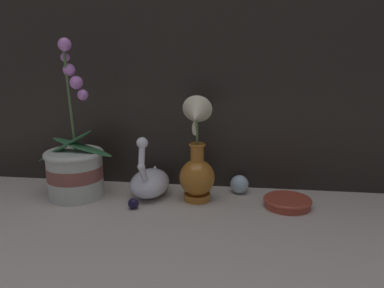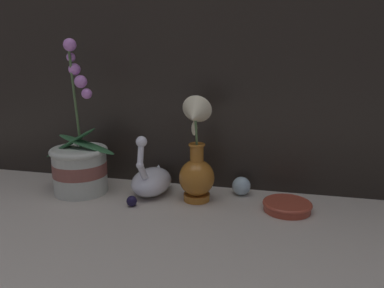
{
  "view_description": "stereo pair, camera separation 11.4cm",
  "coord_description": "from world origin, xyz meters",
  "views": [
    {
      "loc": [
        0.18,
        -0.98,
        0.45
      ],
      "look_at": [
        0.04,
        0.12,
        0.18
      ],
      "focal_mm": 35.0,
      "sensor_mm": 36.0,
      "label": 1
    },
    {
      "loc": [
        0.29,
        -0.95,
        0.45
      ],
      "look_at": [
        0.04,
        0.12,
        0.18
      ],
      "focal_mm": 35.0,
      "sensor_mm": 36.0,
      "label": 2
    }
  ],
  "objects": [
    {
      "name": "amber_dish",
      "position": [
        0.33,
        0.1,
        0.02
      ],
      "size": [
        0.14,
        0.14,
        0.03
      ],
      "color": "#A8422D",
      "rests_on": "ground_plane"
    },
    {
      "name": "blue_vase",
      "position": [
        0.06,
        0.11,
        0.12
      ],
      "size": [
        0.11,
        0.13,
        0.33
      ],
      "color": "#B26B23",
      "rests_on": "ground_plane"
    },
    {
      "name": "glass_sphere",
      "position": [
        0.19,
        0.19,
        0.03
      ],
      "size": [
        0.06,
        0.06,
        0.06
      ],
      "color": "silver",
      "rests_on": "ground_plane"
    },
    {
      "name": "window_backdrop",
      "position": [
        0.0,
        0.26,
        0.6
      ],
      "size": [
        2.8,
        0.03,
        1.2
      ],
      "color": "black",
      "rests_on": "ground_plane"
    },
    {
      "name": "orchid_potted_plant",
      "position": [
        -0.33,
        0.1,
        0.1
      ],
      "size": [
        0.26,
        0.19,
        0.49
      ],
      "color": "beige",
      "rests_on": "ground_plane"
    },
    {
      "name": "ground_plane",
      "position": [
        0.0,
        0.0,
        0.0
      ],
      "size": [
        2.8,
        2.8,
        0.0
      ],
      "primitive_type": "plane",
      "color": "#BCB2A3"
    },
    {
      "name": "swan_figurine",
      "position": [
        -0.1,
        0.14,
        0.05
      ],
      "size": [
        0.12,
        0.21,
        0.21
      ],
      "color": "white",
      "rests_on": "ground_plane"
    },
    {
      "name": "glass_bauble",
      "position": [
        -0.12,
        0.02,
        0.02
      ],
      "size": [
        0.03,
        0.03,
        0.03
      ],
      "color": "#191433",
      "rests_on": "ground_plane"
    }
  ]
}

